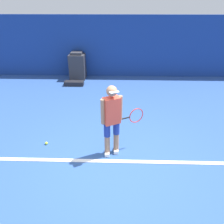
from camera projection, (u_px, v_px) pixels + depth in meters
name	position (u px, v px, depth m)	size (l,w,h in m)	color
ground_plane	(112.00, 163.00, 4.65)	(24.00, 24.00, 0.00)	#2D5193
back_wall	(116.00, 47.00, 9.34)	(24.00, 0.10, 2.55)	navy
court_baseline	(112.00, 161.00, 4.69)	(21.60, 0.10, 0.01)	white
tennis_player	(112.00, 118.00, 4.55)	(0.91, 0.55, 1.61)	#A37556
tennis_ball	(46.00, 143.00, 5.22)	(0.07, 0.07, 0.07)	#D1E533
covered_chair	(78.00, 66.00, 9.35)	(0.65, 0.65, 1.14)	#333338
equipment_bag	(74.00, 83.00, 8.78)	(0.76, 0.31, 0.17)	black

